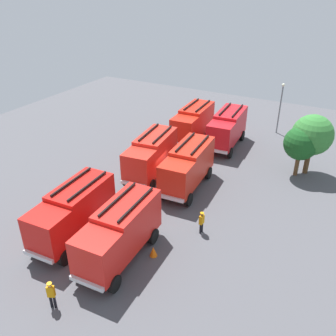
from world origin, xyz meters
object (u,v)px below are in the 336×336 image
Objects in this scene: fire_truck_5 at (120,231)px; firefighter_0 at (202,221)px; fire_truck_3 at (227,127)px; fire_truck_1 at (151,154)px; tree_0 at (312,135)px; tree_1 at (301,143)px; fire_truck_4 at (188,165)px; traffic_cone_0 at (153,251)px; traffic_cone_1 at (124,193)px; fire_truck_2 at (73,211)px; firefighter_3 at (51,294)px; fire_truck_0 at (193,122)px; lamppost at (280,104)px; firefighter_2 at (147,195)px; firefighter_1 at (146,141)px.

fire_truck_5 is 4.22× the size of firefighter_0.
fire_truck_1 is at bearing -25.91° from fire_truck_3.
tree_0 is 1.30m from tree_1.
fire_truck_3 is 1.53× the size of tree_1.
fire_truck_4 is 10.24m from fire_truck_5.
fire_truck_1 is 11.29m from traffic_cone_0.
fire_truck_3 is 14.53m from traffic_cone_1.
fire_truck_2 is 4.04× the size of firefighter_3.
firefighter_0 is at bearing 24.69° from fire_truck_0.
lamppost is (-8.59, -4.82, -0.35)m from tree_0.
fire_truck_5 is at bearing -3.24° from fire_truck_4.
fire_truck_4 is at bearing 102.58° from firefighter_2.
fire_truck_1 is 1.25× the size of lamppost.
firefighter_2 is at bearing 20.22° from fire_truck_1.
firefighter_2 is at bearing 82.99° from traffic_cone_1.
traffic_cone_1 is (9.15, 3.44, -0.55)m from firefighter_1.
tree_0 is (-17.95, 8.59, 1.71)m from fire_truck_5.
fire_truck_5 is at bearing 82.93° from fire_truck_2.
lamppost is at bearing -150.72° from tree_0.
fire_truck_2 and fire_truck_5 have the same top height.
fire_truck_5 reaches higher than traffic_cone_1.
traffic_cone_1 is (4.39, -0.06, -1.79)m from fire_truck_1.
fire_truck_1 is 10.24m from fire_truck_3.
fire_truck_1 is 4.09× the size of firefighter_3.
tree_1 is (-22.31, 8.87, 2.20)m from firefighter_3.
fire_truck_4 is (0.39, 3.90, 0.00)m from fire_truck_1.
firefighter_3 is at bearing -54.18° from firefighter_2.
fire_truck_4 reaches higher than traffic_cone_0.
fire_truck_2 is 4.47× the size of firefighter_1.
tree_0 reaches higher than fire_truck_1.
fire_truck_4 is at bearing -49.35° from tree_1.
fire_truck_2 is at bearing -15.28° from fire_truck_3.
fire_truck_5 is 6.22m from firefighter_0.
fire_truck_0 is 4.03× the size of firefighter_3.
traffic_cone_0 is at bearing -4.43° from lamppost.
lamppost is at bearing 158.86° from traffic_cone_1.
firefighter_3 is at bearing -23.96° from traffic_cone_0.
traffic_cone_0 reaches higher than traffic_cone_1.
traffic_cone_0 is 7.80m from traffic_cone_1.
fire_truck_3 is 8.66m from tree_1.
firefighter_2 is 11.18m from firefighter_3.
traffic_cone_0 is (18.73, 5.92, -1.78)m from fire_truck_0.
firefighter_3 reaches higher than traffic_cone_1.
lamppost reaches higher than traffic_cone_1.
fire_truck_0 is 1.23× the size of lamppost.
firefighter_3 is 0.32× the size of tree_0.
tree_1 is (-11.15, 9.53, 2.21)m from firefighter_2.
firefighter_1 is at bearing -156.67° from fire_truck_5.
fire_truck_3 is at bearing 177.82° from fire_truck_5.
firefighter_1 reaches higher than traffic_cone_1.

